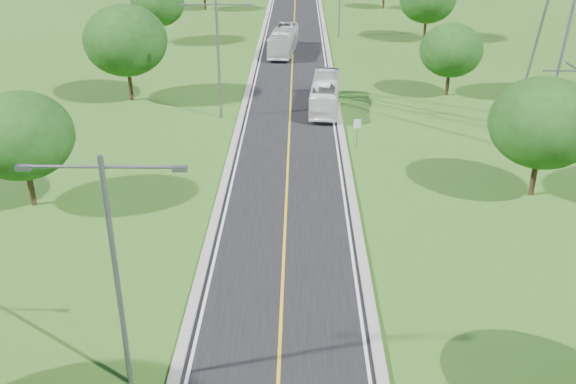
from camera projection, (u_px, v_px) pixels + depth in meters
name	position (u px, v px, depth m)	size (l,w,h in m)	color
ground	(292.00, 72.00, 69.28)	(260.00, 260.00, 0.00)	#355818
road	(293.00, 59.00, 74.67)	(8.00, 150.00, 0.06)	black
curb_left	(256.00, 58.00, 74.71)	(0.50, 150.00, 0.22)	gray
curb_right	(329.00, 58.00, 74.57)	(0.50, 150.00, 0.22)	gray
speed_limit_sign	(357.00, 129.00, 48.66)	(0.55, 0.09, 2.40)	slate
streetlight_near_left	(114.00, 258.00, 23.54)	(5.90, 0.25, 10.00)	slate
streetlight_mid_left	(218.00, 50.00, 53.28)	(5.90, 0.25, 10.00)	slate
tree_lb	(21.00, 136.00, 38.68)	(6.30, 6.30, 7.33)	black
tree_lc	(126.00, 40.00, 58.09)	(7.56, 7.56, 8.79)	black
tree_ld	(157.00, 3.00, 80.02)	(6.72, 6.72, 7.82)	black
tree_rb	(543.00, 123.00, 39.85)	(6.72, 6.72, 7.82)	black
tree_rc	(451.00, 50.00, 59.96)	(5.88, 5.88, 6.84)	black
bus_outbound	(325.00, 93.00, 57.44)	(2.30, 9.81, 2.73)	white
bus_inbound	(283.00, 41.00, 76.46)	(2.46, 10.53, 2.93)	silver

